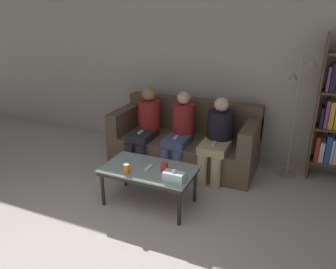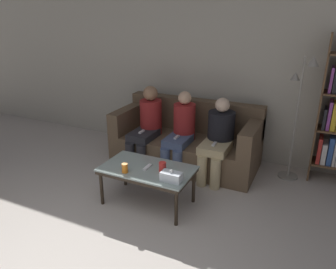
# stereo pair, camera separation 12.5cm
# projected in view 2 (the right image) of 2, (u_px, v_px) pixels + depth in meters

# --- Properties ---
(wall_back) EXTENTS (12.00, 0.06, 2.60)m
(wall_back) POSITION_uv_depth(u_px,v_px,m) (202.00, 69.00, 4.89)
(wall_back) COLOR #B7B2A3
(wall_back) RESTS_ON ground_plane
(couch) EXTENTS (2.06, 0.92, 0.89)m
(couch) POSITION_uv_depth(u_px,v_px,m) (187.00, 141.00, 4.80)
(couch) COLOR brown
(couch) RESTS_ON ground_plane
(coffee_table) EXTENTS (1.04, 0.60, 0.46)m
(coffee_table) POSITION_uv_depth(u_px,v_px,m) (147.00, 171.00, 3.72)
(coffee_table) COLOR #8C9E99
(coffee_table) RESTS_ON ground_plane
(cup_near_left) EXTENTS (0.07, 0.07, 0.11)m
(cup_near_left) POSITION_uv_depth(u_px,v_px,m) (125.00, 168.00, 3.58)
(cup_near_left) COLOR orange
(cup_near_left) RESTS_ON coffee_table
(cup_near_right) EXTENTS (0.08, 0.08, 0.12)m
(cup_near_right) POSITION_uv_depth(u_px,v_px,m) (162.00, 167.00, 3.59)
(cup_near_right) COLOR red
(cup_near_right) RESTS_ON coffee_table
(tissue_box) EXTENTS (0.22, 0.12, 0.13)m
(tissue_box) POSITION_uv_depth(u_px,v_px,m) (171.00, 177.00, 3.40)
(tissue_box) COLOR silver
(tissue_box) RESTS_ON coffee_table
(game_remote) EXTENTS (0.04, 0.15, 0.02)m
(game_remote) POSITION_uv_depth(u_px,v_px,m) (147.00, 167.00, 3.70)
(game_remote) COLOR white
(game_remote) RESTS_ON coffee_table
(standing_lamp) EXTENTS (0.31, 0.26, 1.63)m
(standing_lamp) POSITION_uv_depth(u_px,v_px,m) (299.00, 106.00, 4.11)
(standing_lamp) COLOR gray
(standing_lamp) RESTS_ON ground_plane
(seated_person_left_end) EXTENTS (0.32, 0.69, 1.12)m
(seated_person_left_end) POSITION_uv_depth(u_px,v_px,m) (147.00, 124.00, 4.73)
(seated_person_left_end) COLOR #28282D
(seated_person_left_end) RESTS_ON ground_plane
(seated_person_mid_left) EXTENTS (0.31, 0.65, 1.10)m
(seated_person_mid_left) POSITION_uv_depth(u_px,v_px,m) (181.00, 130.00, 4.52)
(seated_person_mid_left) COLOR #47567A
(seated_person_mid_left) RESTS_ON ground_plane
(seated_person_mid_right) EXTENTS (0.36, 0.70, 1.07)m
(seated_person_mid_right) POSITION_uv_depth(u_px,v_px,m) (218.00, 136.00, 4.31)
(seated_person_mid_right) COLOR tan
(seated_person_mid_right) RESTS_ON ground_plane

